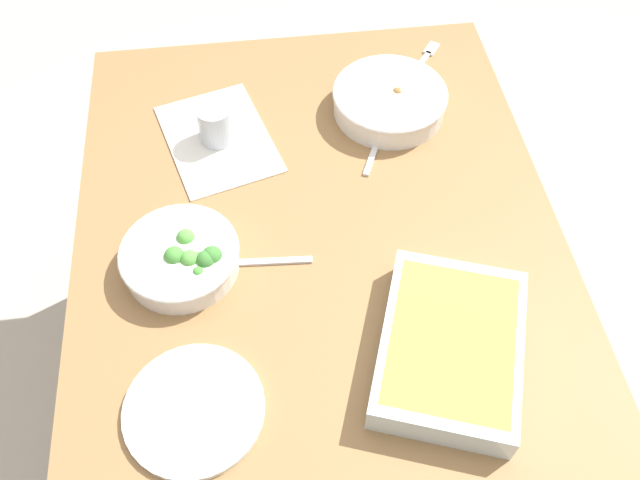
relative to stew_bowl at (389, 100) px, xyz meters
name	(u,v)px	position (x,y,z in m)	size (l,w,h in m)	color
ground_plane	(320,399)	(0.32, -0.19, -0.77)	(6.00, 6.00, 0.00)	#B2A899
dining_table	(320,267)	(0.32, -0.19, -0.12)	(1.20, 0.90, 0.74)	olive
placemat	(218,139)	(0.04, -0.36, -0.03)	(0.28, 0.20, 0.00)	silver
stew_bowl	(389,100)	(0.00, 0.00, 0.00)	(0.24, 0.24, 0.06)	silver
broccoli_bowl	(181,257)	(0.35, -0.44, 0.00)	(0.21, 0.21, 0.07)	silver
baking_dish	(450,346)	(0.58, -0.01, 0.00)	(0.36, 0.31, 0.06)	silver
drink_cup	(216,126)	(0.04, -0.36, 0.01)	(0.07, 0.07, 0.08)	#B2BCC6
side_plate	(194,409)	(0.62, -0.42, -0.03)	(0.22, 0.22, 0.01)	silver
spoon_by_stew	(379,135)	(0.07, -0.03, -0.03)	(0.17, 0.09, 0.01)	silver
spoon_by_broccoli	(249,262)	(0.36, -0.32, -0.03)	(0.03, 0.18, 0.01)	silver
fork_on_table	(423,61)	(-0.15, 0.11, -0.03)	(0.15, 0.12, 0.01)	silver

